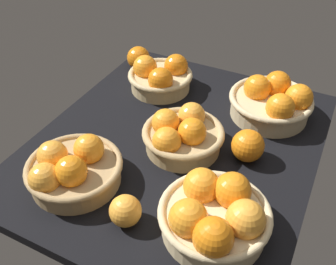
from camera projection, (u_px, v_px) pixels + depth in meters
market_tray at (176, 146)px, 104.18cm from camera, size 84.00×72.00×3.00cm
basket_far_left at (273, 101)px, 109.32cm from camera, size 23.81×23.81×11.84cm
basket_near_left at (160, 77)px, 120.82cm from camera, size 20.44×20.44×10.71cm
basket_near_right at (72, 169)px, 88.91cm from camera, size 22.82×22.82×10.91cm
basket_center at (182, 134)px, 98.49cm from camera, size 21.35×21.35×10.61cm
basket_far_right at (215, 215)px, 77.66cm from camera, size 23.42×23.42×11.45cm
loose_orange_front_gap at (248, 146)px, 95.59cm from camera, size 8.32×8.32×8.32cm
loose_orange_back_gap at (139, 58)px, 131.41cm from camera, size 7.94×7.94×7.94cm
loose_orange_side_gap at (125, 211)px, 80.44cm from camera, size 6.98×6.98×6.98cm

